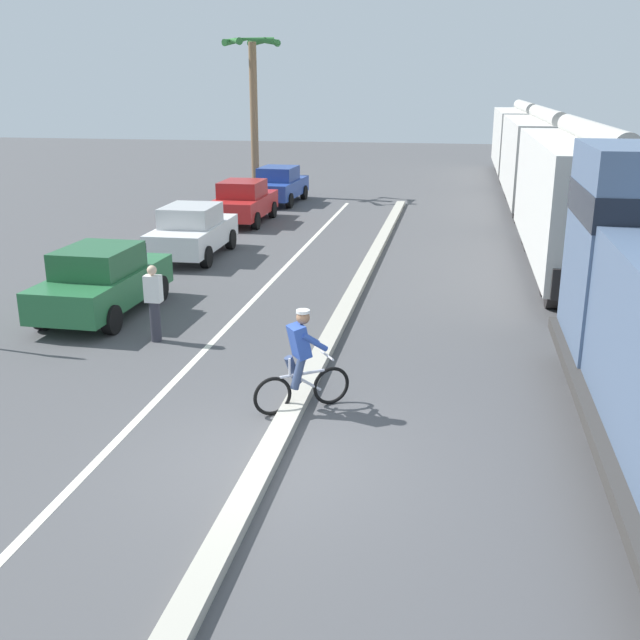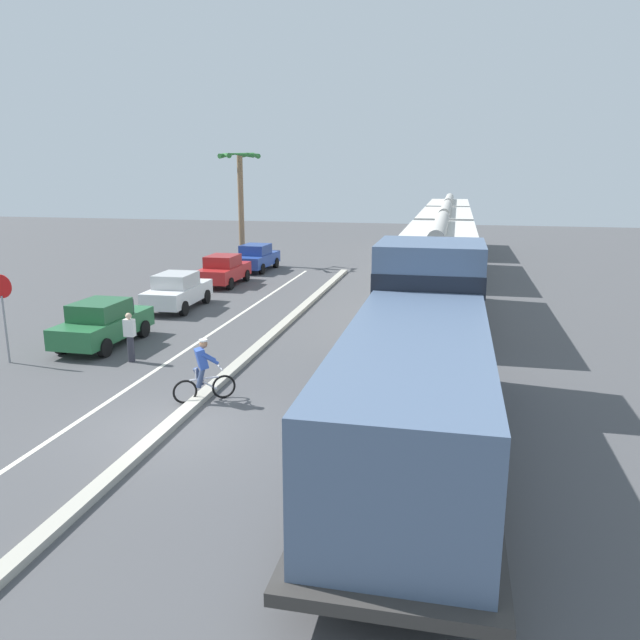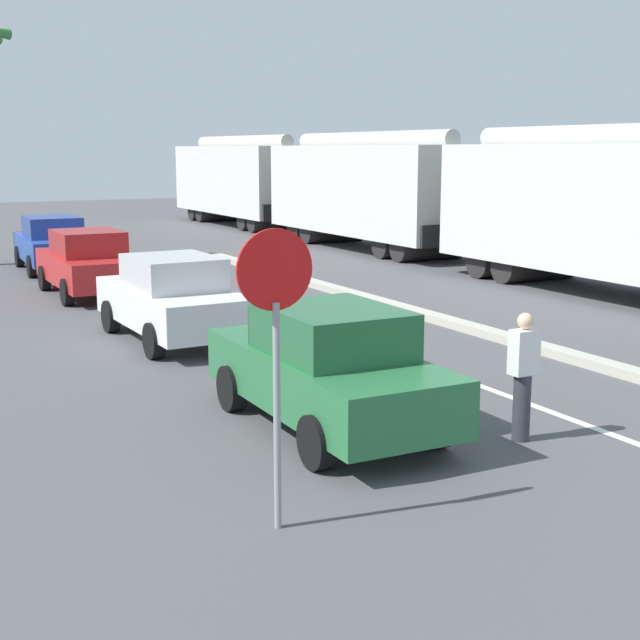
{
  "view_description": "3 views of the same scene",
  "coord_description": "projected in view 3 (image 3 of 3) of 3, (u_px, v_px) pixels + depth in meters",
  "views": [
    {
      "loc": [
        2.46,
        -9.28,
        5.15
      ],
      "look_at": [
        0.1,
        3.57,
        1.0
      ],
      "focal_mm": 42.0,
      "sensor_mm": 36.0,
      "label": 1
    },
    {
      "loc": [
        6.51,
        -12.97,
        6.06
      ],
      "look_at": [
        3.01,
        3.13,
        2.08
      ],
      "focal_mm": 35.0,
      "sensor_mm": 36.0,
      "label": 2
    },
    {
      "loc": [
        -10.79,
        -3.58,
        3.59
      ],
      "look_at": [
        -4.35,
        8.54,
        0.94
      ],
      "focal_mm": 50.0,
      "sensor_mm": 36.0,
      "label": 3
    }
  ],
  "objects": [
    {
      "name": "parked_car_blue",
      "position": [
        53.0,
        243.0,
        26.47
      ],
      "size": [
        1.96,
        4.26,
        1.62
      ],
      "color": "#28479E",
      "rests_on": "ground"
    },
    {
      "name": "pedestrian_by_cars",
      "position": [
        523.0,
        375.0,
        10.98
      ],
      "size": [
        0.34,
        0.22,
        1.62
      ],
      "color": "#33333D",
      "rests_on": "ground"
    },
    {
      "name": "hopper_car_lead",
      "position": [
        613.0,
        211.0,
        21.85
      ],
      "size": [
        2.9,
        10.6,
        4.18
      ],
      "color": "silver",
      "rests_on": "ground"
    },
    {
      "name": "parked_car_green",
      "position": [
        328.0,
        368.0,
        11.46
      ],
      "size": [
        1.88,
        4.22,
        1.62
      ],
      "color": "#286B3D",
      "rests_on": "ground"
    },
    {
      "name": "parked_car_white",
      "position": [
        172.0,
        298.0,
        16.78
      ],
      "size": [
        1.9,
        4.24,
        1.62
      ],
      "color": "silver",
      "rests_on": "ground"
    },
    {
      "name": "hopper_car_middle",
      "position": [
        369.0,
        191.0,
        31.91
      ],
      "size": [
        2.9,
        10.6,
        4.18
      ],
      "color": "silver",
      "rests_on": "ground"
    },
    {
      "name": "median_curb",
      "position": [
        640.0,
        376.0,
        13.95
      ],
      "size": [
        0.36,
        36.0,
        0.16
      ],
      "primitive_type": "cube",
      "color": "#B2AD9E",
      "rests_on": "ground"
    },
    {
      "name": "stop_sign",
      "position": [
        275.0,
        321.0,
        8.2
      ],
      "size": [
        0.76,
        0.08,
        2.88
      ],
      "color": "gray",
      "rests_on": "ground"
    },
    {
      "name": "lane_stripe",
      "position": [
        521.0,
        401.0,
        12.86
      ],
      "size": [
        0.14,
        36.0,
        0.01
      ],
      "primitive_type": "cube",
      "color": "silver",
      "rests_on": "ground"
    },
    {
      "name": "hopper_car_trailing",
      "position": [
        242.0,
        181.0,
        41.97
      ],
      "size": [
        2.9,
        10.6,
        4.18
      ],
      "color": "beige",
      "rests_on": "ground"
    },
    {
      "name": "parked_car_red",
      "position": [
        88.0,
        263.0,
        21.97
      ],
      "size": [
        1.84,
        4.2,
        1.62
      ],
      "color": "red",
      "rests_on": "ground"
    }
  ]
}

